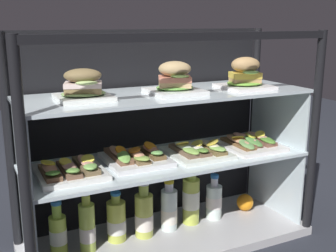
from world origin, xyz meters
TOP-DOWN VIEW (x-y plane):
  - ground_plane at (0.00, 0.00)m, footprint 6.00×6.00m
  - case_base_deck at (0.00, 0.00)m, footprint 1.11×0.41m
  - case_frame at (0.00, 0.11)m, footprint 1.11×0.41m
  - riser_lower_tier at (0.00, 0.00)m, footprint 1.04×0.35m
  - shelf_lower_glass at (0.00, 0.00)m, footprint 1.06×0.36m
  - riser_upper_tier at (0.00, 0.00)m, footprint 1.04×0.35m
  - shelf_upper_glass at (0.00, 0.00)m, footprint 1.06×0.36m
  - plated_roll_sandwich_left_of_center at (-0.31, -0.00)m, footprint 0.17×0.17m
  - plated_roll_sandwich_center at (0.01, -0.03)m, footprint 0.18×0.18m
  - plated_roll_sandwich_mid_right at (0.31, -0.04)m, footprint 0.18×0.18m
  - open_sandwich_tray_near_right_corner at (-0.37, -0.02)m, footprint 0.22×0.24m
  - open_sandwich_tray_left_of_center at (-0.13, 0.01)m, footprint 0.22×0.24m
  - open_sandwich_tray_near_left_corner at (0.12, -0.02)m, footprint 0.22×0.24m
  - open_sandwich_tray_center at (0.36, -0.02)m, footprint 0.22×0.24m
  - juice_bottle_near_post at (-0.41, 0.05)m, footprint 0.06×0.06m
  - juice_bottle_front_right_end at (-0.31, 0.02)m, footprint 0.06×0.06m
  - juice_bottle_back_center at (-0.20, 0.05)m, footprint 0.07×0.07m
  - juice_bottle_tucked_behind at (-0.09, 0.03)m, footprint 0.07×0.07m
  - juice_bottle_front_left_end at (0.02, 0.04)m, footprint 0.07×0.07m
  - juice_bottle_back_left at (0.13, 0.05)m, footprint 0.07×0.07m
  - juice_bottle_front_middle at (0.24, 0.04)m, footprint 0.07×0.07m
  - orange_fruit_beside_bottles at (0.40, 0.04)m, footprint 0.07×0.07m

SIDE VIEW (x-z plane):
  - ground_plane at x=0.00m, z-range -0.02..0.00m
  - case_base_deck at x=0.00m, z-range 0.00..0.04m
  - orange_fruit_beside_bottles at x=0.40m, z-range 0.04..0.11m
  - juice_bottle_back_center at x=-0.20m, z-range 0.01..0.21m
  - juice_bottle_front_middle at x=0.24m, z-range 0.02..0.21m
  - juice_bottle_near_post at x=-0.41m, z-range 0.01..0.22m
  - juice_bottle_front_left_end at x=0.02m, z-range 0.01..0.22m
  - juice_bottle_tucked_behind at x=-0.09m, z-range 0.01..0.23m
  - juice_bottle_front_right_end at x=-0.31m, z-range 0.01..0.24m
  - juice_bottle_back_left at x=0.13m, z-range 0.02..0.26m
  - riser_lower_tier at x=0.00m, z-range 0.04..0.34m
  - shelf_lower_glass at x=0.00m, z-range 0.34..0.35m
  - open_sandwich_tray_near_left_corner at x=0.12m, z-range 0.34..0.40m
  - open_sandwich_tray_center at x=0.36m, z-range 0.34..0.40m
  - open_sandwich_tray_left_of_center at x=-0.13m, z-range 0.34..0.40m
  - open_sandwich_tray_near_right_corner at x=-0.37m, z-range 0.34..0.40m
  - case_frame at x=0.00m, z-range 0.04..0.86m
  - riser_upper_tier at x=0.00m, z-range 0.35..0.59m
  - shelf_upper_glass at x=0.00m, z-range 0.59..0.60m
  - plated_roll_sandwich_left_of_center at x=-0.31m, z-range 0.59..0.69m
  - plated_roll_sandwich_center at x=0.01m, z-range 0.58..0.70m
  - plated_roll_sandwich_mid_right at x=0.31m, z-range 0.58..0.70m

